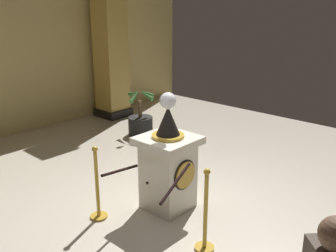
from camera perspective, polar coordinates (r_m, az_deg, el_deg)
The scene contains 7 objects.
ground_plane at distance 5.52m, azimuth -1.90°, elevation -12.81°, with size 11.18×11.18×0.00m, color beige.
pedestal_clock at distance 5.35m, azimuth 0.03°, elevation -5.82°, with size 0.75×0.75×1.70m.
stanchion_near at distance 5.31m, azimuth -10.50°, elevation -9.87°, with size 0.24×0.24×1.05m.
stanchion_far at distance 4.63m, azimuth 5.60°, elevation -14.10°, with size 0.24×0.24×1.06m.
velvet_rope at distance 4.73m, azimuth -3.15°, elevation -7.57°, with size 0.98×1.00×0.22m.
column_right at distance 9.76m, azimuth -8.61°, elevation 11.58°, with size 0.77×0.77×3.56m.
potted_palm_right at distance 8.51m, azimuth -4.14°, elevation 0.57°, with size 0.72×0.72×1.06m.
Camera 1 is at (-3.38, -3.32, 2.83)m, focal length 40.68 mm.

